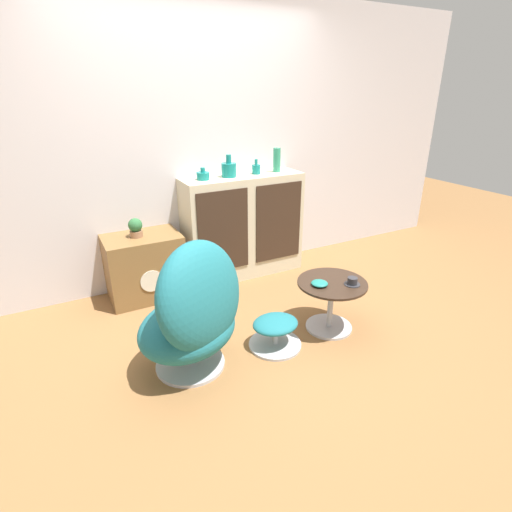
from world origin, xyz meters
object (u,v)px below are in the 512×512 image
object	(u,v)px
sideboard	(243,226)
bowl	(320,283)
vase_rightmost	(277,160)
tv_console	(145,267)
vase_inner_right	(256,169)
vase_leftmost	(203,176)
ottoman	(275,329)
egg_chair	(194,313)
coffee_table	(331,299)
teacup	(352,282)
potted_plant	(136,227)
vase_inner_left	(229,169)

from	to	relation	value
sideboard	bowl	xyz separation A→B (m)	(0.01, -1.27, -0.08)
vase_rightmost	tv_console	bearing A→B (deg)	-178.57
sideboard	vase_inner_right	xyz separation A→B (m)	(0.15, 0.00, 0.56)
vase_leftmost	bowl	bearing A→B (deg)	-72.01
ottoman	vase_leftmost	bearing A→B (deg)	91.20
ottoman	vase_rightmost	distance (m)	1.78
vase_rightmost	bowl	size ratio (longest dim) A/B	1.83
egg_chair	vase_leftmost	world-z (taller)	vase_leftmost
ottoman	coffee_table	distance (m)	0.52
bowl	vase_rightmost	bearing A→B (deg)	73.84
teacup	potted_plant	bearing A→B (deg)	134.10
ottoman	coffee_table	world-z (taller)	coffee_table
coffee_table	teacup	size ratio (longest dim) A/B	4.44
vase_leftmost	vase_inner_left	bearing A→B (deg)	0.00
egg_chair	coffee_table	distance (m)	1.13
sideboard	bowl	distance (m)	1.27
vase_inner_right	teacup	distance (m)	1.52
sideboard	potted_plant	bearing A→B (deg)	-178.35
ottoman	tv_console	bearing A→B (deg)	117.57
ottoman	teacup	bearing A→B (deg)	-9.39
sideboard	vase_rightmost	size ratio (longest dim) A/B	5.17
potted_plant	bowl	distance (m)	1.66
vase_leftmost	teacup	world-z (taller)	vase_leftmost
ottoman	potted_plant	xyz separation A→B (m)	(-0.69, 1.24, 0.53)
egg_chair	sideboard	bearing A→B (deg)	51.79
sideboard	vase_leftmost	world-z (taller)	vase_leftmost
vase_rightmost	potted_plant	world-z (taller)	vase_rightmost
tv_console	coffee_table	xyz separation A→B (m)	(1.16, -1.24, -0.03)
tv_console	coffee_table	world-z (taller)	tv_console
egg_chair	vase_rightmost	bearing A→B (deg)	42.56
coffee_table	potted_plant	world-z (taller)	potted_plant
vase_rightmost	potted_plant	size ratio (longest dim) A/B	1.38
sideboard	bowl	size ratio (longest dim) A/B	9.45
coffee_table	teacup	xyz separation A→B (m)	(0.11, -0.10, 0.17)
coffee_table	bowl	world-z (taller)	bowl
tv_console	potted_plant	size ratio (longest dim) A/B	3.92
vase_inner_left	teacup	size ratio (longest dim) A/B	1.69
tv_console	vase_leftmost	xyz separation A→B (m)	(0.62, 0.03, 0.76)
teacup	coffee_table	bearing A→B (deg)	136.03
vase_leftmost	teacup	bearing A→B (deg)	-65.01
egg_chair	ottoman	distance (m)	0.68
coffee_table	vase_inner_right	world-z (taller)	vase_inner_right
teacup	bowl	world-z (taller)	teacup
vase_leftmost	bowl	size ratio (longest dim) A/B	0.92
egg_chair	ottoman	size ratio (longest dim) A/B	2.45
vase_inner_right	teacup	xyz separation A→B (m)	(0.09, -1.38, -0.63)
vase_inner_right	vase_leftmost	bearing A→B (deg)	180.00
vase_inner_left	bowl	size ratio (longest dim) A/B	1.63
vase_inner_left	potted_plant	distance (m)	1.01
sideboard	ottoman	bearing A→B (deg)	-106.37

